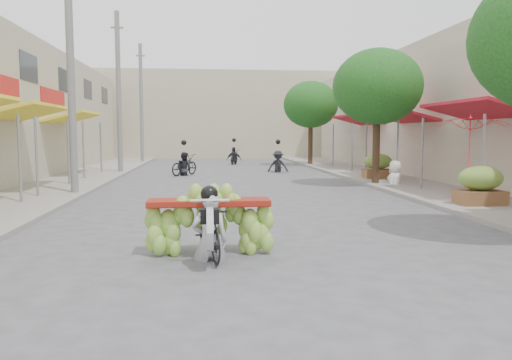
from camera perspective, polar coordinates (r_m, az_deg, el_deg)
name	(u,v)px	position (r m, az deg, el deg)	size (l,w,h in m)	color
ground	(327,341)	(5.21, 8.15, -17.72)	(120.00, 120.00, 0.00)	#5A5A5F
sidewalk_left	(52,185)	(20.58, -22.29, -0.53)	(4.00, 60.00, 0.12)	gray
sidewalk_right	(405,181)	(21.37, 16.64, -0.15)	(4.00, 60.00, 0.12)	gray
far_building	(218,116)	(42.69, -4.36, 7.34)	(20.00, 6.00, 7.00)	#B4AA8E
utility_pole_mid	(71,70)	(17.28, -20.42, 11.66)	(0.60, 0.24, 8.00)	slate
utility_pole_far	(119,93)	(26.06, -15.42, 9.57)	(0.60, 0.24, 8.00)	slate
utility_pole_back	(141,104)	(34.96, -12.97, 8.52)	(0.60, 0.24, 8.00)	slate
street_tree_mid	(377,87)	(19.85, 13.71, 10.28)	(3.40, 3.40, 5.25)	#3A2719
street_tree_far	(311,105)	(31.39, 6.28, 8.55)	(3.40, 3.40, 5.25)	#3A2719
produce_crate_mid	(480,182)	(14.71, 24.27, -0.26)	(1.20, 0.88, 1.16)	brown
produce_crate_far	(378,164)	(21.97, 13.75, 1.78)	(1.20, 0.88, 1.16)	brown
banana_motorbike	(209,216)	(8.24, -5.36, -4.09)	(2.20, 1.76, 2.02)	black
market_umbrella	(472,113)	(14.79, 23.42, 7.01)	(2.35, 2.35, 1.94)	red
pedestrian	(395,161)	(19.81, 15.65, 2.15)	(0.97, 0.96, 1.74)	white
bg_motorbike_a	(184,160)	(24.27, -8.23, 2.23)	(1.55, 1.85, 1.95)	black
bg_motorbike_b	(278,156)	(26.05, 2.53, 2.75)	(1.10, 1.76, 1.95)	black
bg_motorbike_c	(234,152)	(32.53, -2.52, 3.18)	(1.07, 1.78, 1.95)	black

